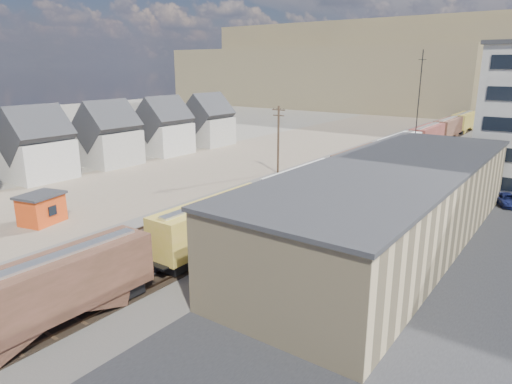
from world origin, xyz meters
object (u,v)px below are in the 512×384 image
Objects in this scene: freight_train at (382,154)px; parked_car_blue at (507,200)px; utility_pole_north at (278,138)px; maintenance_shed at (41,208)px.

freight_train is 20.05m from parked_car_blue.
utility_pole_north is 2.04× the size of maintenance_shed.
utility_pole_north reaches higher than freight_train.
parked_car_blue is (37.50, 34.84, -0.93)m from maintenance_shed.
parked_car_blue is at bearing -23.98° from freight_train.
maintenance_shed is at bearing -166.37° from parked_car_blue.
freight_train is 25.03× the size of parked_car_blue.
utility_pole_north is at bearing 153.93° from parked_car_blue.
parked_car_blue is (18.22, -8.10, -2.13)m from freight_train.
maintenance_shed is at bearing -114.18° from freight_train.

